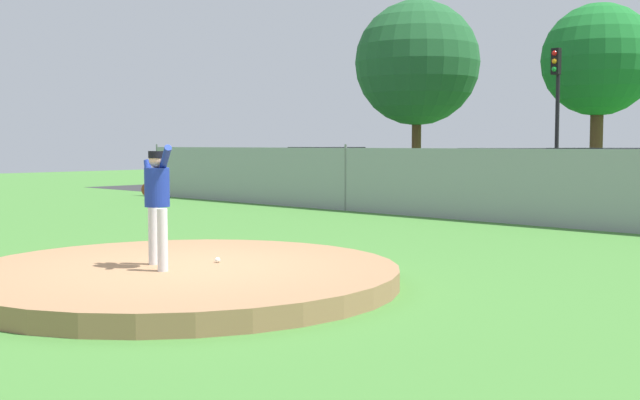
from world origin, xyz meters
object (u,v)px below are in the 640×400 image
parked_car_navy (327,173)px  traffic_light_near (556,97)px  parked_car_slate (594,181)px  pitcher_youth (157,196)px  parked_car_burgundy (425,177)px  baseball (218,260)px  parked_car_champagne (504,179)px

parked_car_navy → traffic_light_near: 8.42m
parked_car_slate → pitcher_youth: bearing=-87.1°
pitcher_youth → parked_car_burgundy: bearing=113.6°
parked_car_navy → baseball: bearing=-51.8°
parked_car_slate → parked_car_champagne: (-2.75, -0.07, -0.01)m
parked_car_navy → parked_car_champagne: 7.11m
pitcher_youth → baseball: (0.24, 0.80, -0.90)m
pitcher_youth → parked_car_champagne: (-3.50, 14.68, -0.37)m
parked_car_champagne → traffic_light_near: size_ratio=0.84×
pitcher_youth → parked_car_slate: bearing=92.9°
parked_car_navy → parked_car_champagne: bearing=0.8°
parked_car_champagne → pitcher_youth: bearing=-76.6°
parked_car_champagne → traffic_light_near: bearing=98.9°
parked_car_champagne → baseball: bearing=-74.9°
baseball → traffic_light_near: traffic_light_near is taller
parked_car_navy → pitcher_youth: bearing=-54.0°
baseball → traffic_light_near: size_ratio=0.01×
parked_car_slate → parked_car_navy: bearing=-179.0°
traffic_light_near → parked_car_champagne: bearing=-81.1°
pitcher_youth → baseball: size_ratio=21.50×
parked_car_champagne → parked_car_slate: bearing=1.5°
pitcher_youth → baseball: pitcher_youth is taller
parked_car_burgundy → pitcher_youth: bearing=-66.4°
baseball → parked_car_champagne: 14.39m
baseball → parked_car_champagne: (-3.74, 13.88, 0.53)m
parked_car_slate → traffic_light_near: size_ratio=0.91×
pitcher_youth → parked_car_slate: 14.78m
baseball → parked_car_navy: (-10.85, 13.79, 0.54)m
baseball → parked_car_burgundy: 15.56m
parked_car_slate → parked_car_navy: (-9.87, -0.17, -0.01)m
parked_car_champagne → traffic_light_near: 5.46m
pitcher_youth → parked_car_navy: (-10.62, 14.59, -0.36)m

